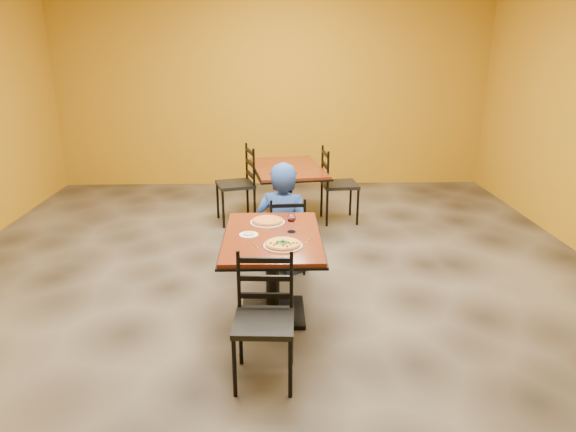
{
  "coord_description": "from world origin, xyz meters",
  "views": [
    {
      "loc": [
        0.02,
        -4.5,
        2.26
      ],
      "look_at": [
        0.14,
        -0.3,
        0.85
      ],
      "focal_mm": 31.85,
      "sensor_mm": 36.0,
      "label": 1
    }
  ],
  "objects_px": {
    "plate_main": "(283,246)",
    "side_plate": "(249,235)",
    "table_second": "(288,181)",
    "chair_second_left": "(235,185)",
    "chair_main_far": "(286,233)",
    "diner": "(283,217)",
    "pizza_far": "(267,220)",
    "chair_main_near": "(264,323)",
    "plate_far": "(267,222)",
    "table_main": "(272,256)",
    "chair_second_right": "(340,185)",
    "pizza_main": "(283,244)",
    "wine_glass": "(291,222)"
  },
  "relations": [
    {
      "from": "plate_main",
      "to": "chair_second_right",
      "type": "bearing_deg",
      "value": 73.85
    },
    {
      "from": "wine_glass",
      "to": "pizza_far",
      "type": "bearing_deg",
      "value": 130.64
    },
    {
      "from": "table_main",
      "to": "chair_main_far",
      "type": "distance_m",
      "value": 0.98
    },
    {
      "from": "table_second",
      "to": "chair_second_left",
      "type": "relative_size",
      "value": 1.4
    },
    {
      "from": "side_plate",
      "to": "chair_second_left",
      "type": "bearing_deg",
      "value": 96.79
    },
    {
      "from": "pizza_main",
      "to": "side_plate",
      "type": "bearing_deg",
      "value": 138.6
    },
    {
      "from": "plate_main",
      "to": "side_plate",
      "type": "height_order",
      "value": "same"
    },
    {
      "from": "chair_second_right",
      "to": "diner",
      "type": "height_order",
      "value": "diner"
    },
    {
      "from": "pizza_far",
      "to": "side_plate",
      "type": "relative_size",
      "value": 1.75
    },
    {
      "from": "chair_main_near",
      "to": "chair_second_left",
      "type": "bearing_deg",
      "value": 100.08
    },
    {
      "from": "table_main",
      "to": "pizza_main",
      "type": "distance_m",
      "value": 0.34
    },
    {
      "from": "table_second",
      "to": "plate_far",
      "type": "height_order",
      "value": "plate_far"
    },
    {
      "from": "chair_main_far",
      "to": "side_plate",
      "type": "bearing_deg",
      "value": 66.01
    },
    {
      "from": "table_main",
      "to": "chair_main_far",
      "type": "relative_size",
      "value": 1.5
    },
    {
      "from": "chair_second_left",
      "to": "diner",
      "type": "bearing_deg",
      "value": 5.64
    },
    {
      "from": "pizza_main",
      "to": "wine_glass",
      "type": "relative_size",
      "value": 1.58
    },
    {
      "from": "chair_second_left",
      "to": "chair_main_near",
      "type": "bearing_deg",
      "value": -8.5
    },
    {
      "from": "chair_main_near",
      "to": "plate_far",
      "type": "xyz_separation_m",
      "value": [
        0.02,
        1.24,
        0.3
      ]
    },
    {
      "from": "pizza_far",
      "to": "wine_glass",
      "type": "distance_m",
      "value": 0.32
    },
    {
      "from": "chair_second_left",
      "to": "plate_far",
      "type": "distance_m",
      "value": 2.27
    },
    {
      "from": "chair_second_left",
      "to": "plate_main",
      "type": "height_order",
      "value": "chair_second_left"
    },
    {
      "from": "chair_second_left",
      "to": "plate_far",
      "type": "bearing_deg",
      "value": -4.14
    },
    {
      "from": "plate_main",
      "to": "chair_main_near",
      "type": "bearing_deg",
      "value": -102.06
    },
    {
      "from": "table_second",
      "to": "chair_main_near",
      "type": "xyz_separation_m",
      "value": [
        -0.25,
        -3.45,
        -0.1
      ]
    },
    {
      "from": "plate_main",
      "to": "side_plate",
      "type": "distance_m",
      "value": 0.37
    },
    {
      "from": "chair_main_far",
      "to": "pizza_far",
      "type": "height_order",
      "value": "chair_main_far"
    },
    {
      "from": "pizza_far",
      "to": "side_plate",
      "type": "bearing_deg",
      "value": -115.76
    },
    {
      "from": "plate_main",
      "to": "table_second",
      "type": "bearing_deg",
      "value": 87.71
    },
    {
      "from": "plate_main",
      "to": "pizza_far",
      "type": "distance_m",
      "value": 0.58
    },
    {
      "from": "table_main",
      "to": "table_second",
      "type": "relative_size",
      "value": 0.86
    },
    {
      "from": "side_plate",
      "to": "diner",
      "type": "bearing_deg",
      "value": 72.73
    },
    {
      "from": "table_second",
      "to": "chair_main_far",
      "type": "relative_size",
      "value": 1.75
    },
    {
      "from": "table_main",
      "to": "plate_main",
      "type": "relative_size",
      "value": 3.97
    },
    {
      "from": "chair_second_right",
      "to": "pizza_main",
      "type": "xyz_separation_m",
      "value": [
        -0.8,
        -2.77,
        0.27
      ]
    },
    {
      "from": "table_main",
      "to": "side_plate",
      "type": "distance_m",
      "value": 0.28
    },
    {
      "from": "chair_main_near",
      "to": "wine_glass",
      "type": "distance_m",
      "value": 1.09
    },
    {
      "from": "chair_main_near",
      "to": "side_plate",
      "type": "relative_size",
      "value": 5.69
    },
    {
      "from": "table_main",
      "to": "diner",
      "type": "distance_m",
      "value": 0.98
    },
    {
      "from": "plate_main",
      "to": "pizza_far",
      "type": "relative_size",
      "value": 1.11
    },
    {
      "from": "pizza_far",
      "to": "plate_main",
      "type": "bearing_deg",
      "value": -77.24
    },
    {
      "from": "plate_main",
      "to": "plate_far",
      "type": "bearing_deg",
      "value": 102.76
    },
    {
      "from": "side_plate",
      "to": "pizza_main",
      "type": "bearing_deg",
      "value": -41.4
    },
    {
      "from": "chair_second_left",
      "to": "pizza_far",
      "type": "xyz_separation_m",
      "value": [
        0.45,
        -2.21,
        0.26
      ]
    },
    {
      "from": "plate_far",
      "to": "chair_second_left",
      "type": "bearing_deg",
      "value": 101.61
    },
    {
      "from": "table_second",
      "to": "chair_second_left",
      "type": "bearing_deg",
      "value": 180.0
    },
    {
      "from": "diner",
      "to": "wine_glass",
      "type": "xyz_separation_m",
      "value": [
        0.06,
        -0.9,
        0.26
      ]
    },
    {
      "from": "pizza_main",
      "to": "plate_far",
      "type": "distance_m",
      "value": 0.58
    },
    {
      "from": "chair_main_far",
      "to": "diner",
      "type": "bearing_deg",
      "value": -30.81
    },
    {
      "from": "table_main",
      "to": "side_plate",
      "type": "xyz_separation_m",
      "value": [
        -0.2,
        -0.0,
        0.2
      ]
    },
    {
      "from": "side_plate",
      "to": "plate_main",
      "type": "bearing_deg",
      "value": -41.4
    }
  ]
}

